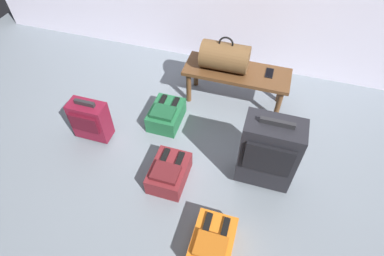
{
  "coord_description": "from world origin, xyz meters",
  "views": [
    {
      "loc": [
        0.39,
        -1.43,
        2.23
      ],
      "look_at": [
        -0.12,
        0.23,
        0.25
      ],
      "focal_mm": 29.12,
      "sensor_mm": 36.0,
      "label": 1
    }
  ],
  "objects_px": {
    "cell_phone": "(269,73)",
    "backpack_maroon": "(169,173)",
    "suitcase_upright_charcoal": "(268,152)",
    "backpack_green": "(166,115)",
    "bench": "(237,75)",
    "backpack_orange": "(212,243)",
    "duffel_bag_brown": "(225,57)",
    "suitcase_small_burgundy": "(90,120)"
  },
  "relations": [
    {
      "from": "backpack_orange",
      "to": "backpack_green",
      "type": "bearing_deg",
      "value": 124.4
    },
    {
      "from": "suitcase_upright_charcoal",
      "to": "suitcase_small_burgundy",
      "type": "bearing_deg",
      "value": 179.98
    },
    {
      "from": "suitcase_upright_charcoal",
      "to": "backpack_maroon",
      "type": "distance_m",
      "value": 0.81
    },
    {
      "from": "duffel_bag_brown",
      "to": "backpack_maroon",
      "type": "relative_size",
      "value": 1.16
    },
    {
      "from": "cell_phone",
      "to": "suitcase_upright_charcoal",
      "type": "height_order",
      "value": "suitcase_upright_charcoal"
    },
    {
      "from": "duffel_bag_brown",
      "to": "bench",
      "type": "bearing_deg",
      "value": 0.0
    },
    {
      "from": "suitcase_small_burgundy",
      "to": "backpack_maroon",
      "type": "height_order",
      "value": "suitcase_small_burgundy"
    },
    {
      "from": "suitcase_upright_charcoal",
      "to": "backpack_maroon",
      "type": "relative_size",
      "value": 1.86
    },
    {
      "from": "duffel_bag_brown",
      "to": "cell_phone",
      "type": "relative_size",
      "value": 3.06
    },
    {
      "from": "backpack_green",
      "to": "backpack_maroon",
      "type": "height_order",
      "value": "same"
    },
    {
      "from": "cell_phone",
      "to": "backpack_green",
      "type": "height_order",
      "value": "cell_phone"
    },
    {
      "from": "bench",
      "to": "backpack_maroon",
      "type": "bearing_deg",
      "value": -106.04
    },
    {
      "from": "backpack_orange",
      "to": "backpack_maroon",
      "type": "relative_size",
      "value": 1.0
    },
    {
      "from": "bench",
      "to": "backpack_green",
      "type": "distance_m",
      "value": 0.77
    },
    {
      "from": "bench",
      "to": "cell_phone",
      "type": "distance_m",
      "value": 0.31
    },
    {
      "from": "suitcase_upright_charcoal",
      "to": "backpack_green",
      "type": "bearing_deg",
      "value": 158.53
    },
    {
      "from": "suitcase_upright_charcoal",
      "to": "backpack_orange",
      "type": "distance_m",
      "value": 0.77
    },
    {
      "from": "backpack_maroon",
      "to": "cell_phone",
      "type": "bearing_deg",
      "value": 61.75
    },
    {
      "from": "cell_phone",
      "to": "suitcase_upright_charcoal",
      "type": "bearing_deg",
      "value": -82.61
    },
    {
      "from": "duffel_bag_brown",
      "to": "cell_phone",
      "type": "bearing_deg",
      "value": 6.18
    },
    {
      "from": "cell_phone",
      "to": "suitcase_small_burgundy",
      "type": "bearing_deg",
      "value": -147.27
    },
    {
      "from": "suitcase_upright_charcoal",
      "to": "backpack_orange",
      "type": "height_order",
      "value": "suitcase_upright_charcoal"
    },
    {
      "from": "bench",
      "to": "backpack_orange",
      "type": "xyz_separation_m",
      "value": [
        0.17,
        -1.54,
        -0.23
      ]
    },
    {
      "from": "backpack_green",
      "to": "duffel_bag_brown",
      "type": "bearing_deg",
      "value": 48.15
    },
    {
      "from": "bench",
      "to": "backpack_maroon",
      "type": "height_order",
      "value": "bench"
    },
    {
      "from": "backpack_orange",
      "to": "duffel_bag_brown",
      "type": "bearing_deg",
      "value": 100.97
    },
    {
      "from": "backpack_orange",
      "to": "bench",
      "type": "bearing_deg",
      "value": 96.23
    },
    {
      "from": "suitcase_upright_charcoal",
      "to": "backpack_maroon",
      "type": "height_order",
      "value": "suitcase_upright_charcoal"
    },
    {
      "from": "duffel_bag_brown",
      "to": "backpack_orange",
      "type": "relative_size",
      "value": 1.16
    },
    {
      "from": "suitcase_upright_charcoal",
      "to": "suitcase_small_burgundy",
      "type": "xyz_separation_m",
      "value": [
        -1.53,
        0.0,
        -0.12
      ]
    },
    {
      "from": "bench",
      "to": "duffel_bag_brown",
      "type": "height_order",
      "value": "duffel_bag_brown"
    },
    {
      "from": "backpack_orange",
      "to": "backpack_maroon",
      "type": "height_order",
      "value": "same"
    },
    {
      "from": "cell_phone",
      "to": "suitcase_small_burgundy",
      "type": "height_order",
      "value": "suitcase_small_burgundy"
    },
    {
      "from": "duffel_bag_brown",
      "to": "backpack_orange",
      "type": "height_order",
      "value": "duffel_bag_brown"
    },
    {
      "from": "duffel_bag_brown",
      "to": "suitcase_small_burgundy",
      "type": "height_order",
      "value": "duffel_bag_brown"
    },
    {
      "from": "bench",
      "to": "cell_phone",
      "type": "relative_size",
      "value": 6.94
    },
    {
      "from": "duffel_bag_brown",
      "to": "backpack_orange",
      "type": "bearing_deg",
      "value": -79.03
    },
    {
      "from": "bench",
      "to": "suitcase_small_burgundy",
      "type": "height_order",
      "value": "suitcase_small_burgundy"
    },
    {
      "from": "suitcase_small_burgundy",
      "to": "bench",
      "type": "bearing_deg",
      "value": 37.67
    },
    {
      "from": "cell_phone",
      "to": "backpack_maroon",
      "type": "height_order",
      "value": "cell_phone"
    },
    {
      "from": "suitcase_upright_charcoal",
      "to": "backpack_green",
      "type": "relative_size",
      "value": 1.86
    },
    {
      "from": "suitcase_upright_charcoal",
      "to": "backpack_orange",
      "type": "bearing_deg",
      "value": -109.92
    }
  ]
}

